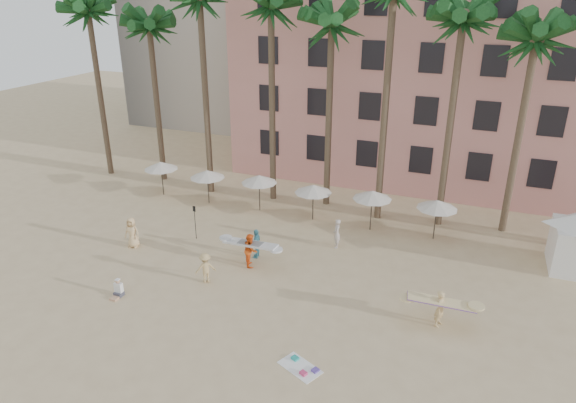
# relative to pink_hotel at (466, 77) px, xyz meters

# --- Properties ---
(ground) EXTENTS (120.00, 120.00, 0.00)m
(ground) POSITION_rel_pink_hotel_xyz_m (-7.00, -26.00, -8.00)
(ground) COLOR #D1B789
(ground) RESTS_ON ground
(pink_hotel) EXTENTS (35.00, 14.00, 16.00)m
(pink_hotel) POSITION_rel_pink_hotel_xyz_m (0.00, 0.00, 0.00)
(pink_hotel) COLOR pink
(pink_hotel) RESTS_ON ground
(palm_row) EXTENTS (44.40, 5.40, 16.30)m
(palm_row) POSITION_rel_pink_hotel_xyz_m (-6.49, -11.00, 4.97)
(palm_row) COLOR brown
(palm_row) RESTS_ON ground
(umbrella_row) EXTENTS (22.50, 2.70, 2.73)m
(umbrella_row) POSITION_rel_pink_hotel_xyz_m (-10.00, -13.50, -5.67)
(umbrella_row) COLOR #332B23
(umbrella_row) RESTS_ON ground
(beach_towel) EXTENTS (2.05, 1.66, 0.14)m
(beach_towel) POSITION_rel_pink_hotel_xyz_m (-3.58, -27.56, -7.97)
(beach_towel) COLOR white
(beach_towel) RESTS_ON ground
(carrier_yellow) EXTENTS (3.16, 1.23, 1.82)m
(carrier_yellow) POSITION_rel_pink_hotel_xyz_m (1.37, -22.42, -6.98)
(carrier_yellow) COLOR #D7B579
(carrier_yellow) RESTS_ON ground
(carrier_white) EXTENTS (3.27, 1.19, 1.95)m
(carrier_white) POSITION_rel_pink_hotel_xyz_m (-9.23, -20.64, -6.96)
(carrier_white) COLOR #F45C19
(carrier_white) RESTS_ON ground
(beachgoers) EXTENTS (12.31, 7.36, 1.92)m
(beachgoers) POSITION_rel_pink_hotel_xyz_m (-11.46, -20.84, -7.10)
(beachgoers) COLOR teal
(beachgoers) RESTS_ON ground
(paddle) EXTENTS (0.18, 0.04, 2.23)m
(paddle) POSITION_rel_pink_hotel_xyz_m (-13.85, -18.93, -6.59)
(paddle) COLOR black
(paddle) RESTS_ON ground
(seated_man) EXTENTS (0.42, 0.74, 0.96)m
(seated_man) POSITION_rel_pink_hotel_xyz_m (-14.16, -26.03, -7.67)
(seated_man) COLOR #3F3F4C
(seated_man) RESTS_ON ground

